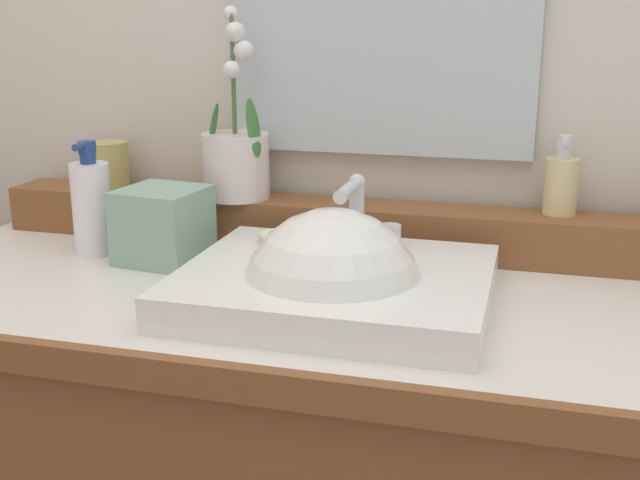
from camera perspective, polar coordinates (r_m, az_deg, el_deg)
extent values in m
cube|color=silver|center=(1.21, -0.81, -4.35)|extent=(1.37, 0.59, 0.04)
cube|color=brown|center=(0.95, -5.81, -10.22)|extent=(1.37, 0.02, 0.04)
cube|color=brown|center=(1.40, 1.80, 1.04)|extent=(1.30, 0.11, 0.08)
cube|color=white|center=(1.14, 1.13, -3.32)|extent=(0.44, 0.37, 0.05)
sphere|color=white|center=(1.13, 0.89, -4.28)|extent=(0.26, 0.26, 0.26)
cylinder|color=silver|center=(1.24, 2.65, 1.90)|extent=(0.02, 0.02, 0.10)
cylinder|color=silver|center=(1.18, 2.08, 3.64)|extent=(0.02, 0.11, 0.02)
sphere|color=silver|center=(1.23, 2.68, 4.17)|extent=(0.03, 0.03, 0.03)
cylinder|color=silver|center=(1.26, 0.19, 0.66)|extent=(0.03, 0.03, 0.04)
cylinder|color=silver|center=(1.24, 5.11, 0.30)|extent=(0.03, 0.03, 0.04)
ellipsoid|color=beige|center=(1.25, -3.00, 0.28)|extent=(0.07, 0.04, 0.02)
cylinder|color=silver|center=(1.43, -6.07, 5.33)|extent=(0.12, 0.12, 0.12)
cylinder|color=tan|center=(1.42, -6.13, 7.38)|extent=(0.11, 0.11, 0.01)
cylinder|color=#476B38|center=(1.41, -6.26, 11.73)|extent=(0.01, 0.01, 0.20)
ellipsoid|color=#387033|center=(1.43, -7.66, 8.23)|extent=(0.03, 0.03, 0.08)
ellipsoid|color=#387033|center=(1.38, -4.81, 8.03)|extent=(0.04, 0.04, 0.10)
sphere|color=silver|center=(1.39, -6.38, 12.09)|extent=(0.03, 0.03, 0.03)
sphere|color=silver|center=(1.41, -5.50, 13.41)|extent=(0.04, 0.04, 0.04)
sphere|color=silver|center=(1.41, -6.13, 14.65)|extent=(0.04, 0.04, 0.04)
sphere|color=silver|center=(1.42, -6.42, 15.89)|extent=(0.03, 0.03, 0.03)
cylinder|color=#D4C589|center=(1.36, 16.94, 3.71)|extent=(0.05, 0.05, 0.09)
cylinder|color=silver|center=(1.35, 17.13, 6.01)|extent=(0.02, 0.02, 0.02)
cylinder|color=silver|center=(1.35, 17.20, 6.80)|extent=(0.02, 0.02, 0.02)
cylinder|color=silver|center=(1.34, 17.22, 6.87)|extent=(0.01, 0.03, 0.01)
cylinder|color=tan|center=(1.57, -14.94, 5.26)|extent=(0.07, 0.07, 0.09)
cylinder|color=white|center=(1.41, -16.08, 2.15)|extent=(0.07, 0.07, 0.16)
cylinder|color=navy|center=(1.40, -16.36, 5.67)|extent=(0.03, 0.03, 0.02)
cylinder|color=navy|center=(1.39, -16.42, 6.44)|extent=(0.03, 0.03, 0.02)
cylinder|color=navy|center=(1.38, -16.83, 6.47)|extent=(0.01, 0.04, 0.01)
cube|color=#86AC99|center=(1.35, -11.22, 1.06)|extent=(0.14, 0.14, 0.12)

